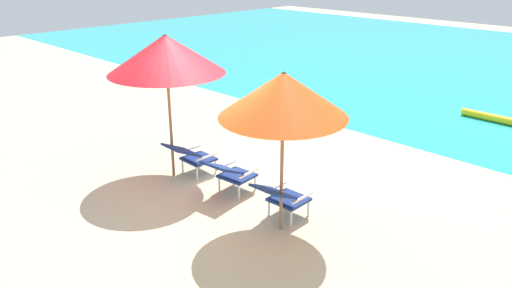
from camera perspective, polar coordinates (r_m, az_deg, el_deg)
The scene contains 7 objects.
ground_plane at distance 11.41m, azimuth 13.12°, elevation 1.20°, with size 40.00×40.00×0.00m, color beige.
swim_buoy at distance 13.12m, azimuth 25.79°, elevation 2.67°, with size 0.18×0.18×1.60m, color yellow.
lounge_chair_left at distance 8.95m, azimuth -7.52°, elevation -1.25°, with size 0.56×0.89×0.68m.
lounge_chair_center at distance 8.20m, azimuth -2.99°, elevation -3.26°, with size 0.62×0.92×0.68m.
lounge_chair_right at distance 7.43m, azimuth 2.96°, elevation -5.97°, with size 0.57×0.89×0.68m.
beach_umbrella_left at distance 8.49m, azimuth -10.30°, elevation 10.11°, with size 2.26×2.26×2.54m.
beach_umbrella_right at distance 6.58m, azimuth 3.15°, elevation 5.65°, with size 2.18×2.19×2.35m.
Camera 1 is at (5.54, -5.23, 3.79)m, focal length 34.85 mm.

